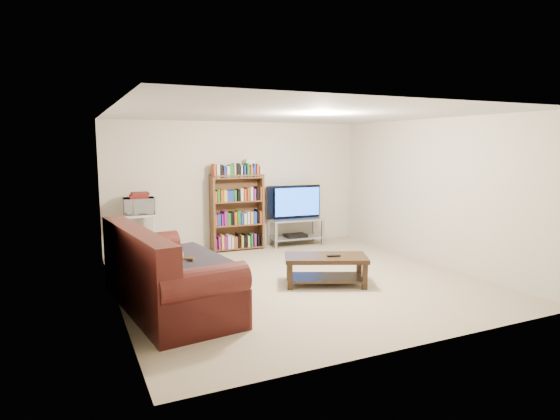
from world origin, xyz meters
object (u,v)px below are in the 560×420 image
sofa (162,280)px  coffee_table (326,265)px  bookshelf (237,211)px  tv_stand (296,227)px

sofa → coffee_table: (2.30, 0.01, -0.06)m
sofa → bookshelf: (1.92, 2.65, 0.39)m
sofa → tv_stand: size_ratio=2.29×
sofa → tv_stand: sofa is taller
coffee_table → bookshelf: bookshelf is taller
coffee_table → bookshelf: (-0.38, 2.64, 0.44)m
tv_stand → bookshelf: size_ratio=0.76×
sofa → tv_stand: 4.02m
sofa → bookshelf: 3.29m
coffee_table → tv_stand: (0.80, 2.55, 0.06)m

